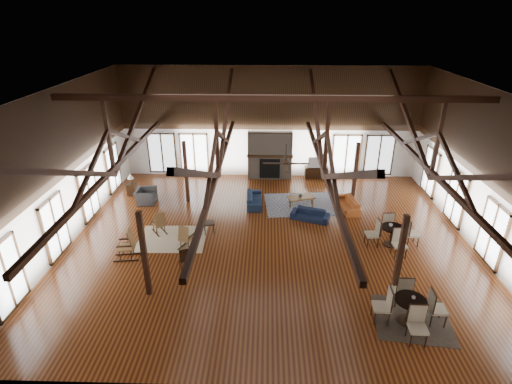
{
  "coord_description": "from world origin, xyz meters",
  "views": [
    {
      "loc": [
        -0.16,
        -14.03,
        8.56
      ],
      "look_at": [
        -0.59,
        1.0,
        1.68
      ],
      "focal_mm": 28.0,
      "sensor_mm": 36.0,
      "label": 1
    }
  ],
  "objects_px": {
    "cafe_table_near": "(410,306)",
    "cafe_table_far": "(392,233)",
    "coffee_table": "(301,198)",
    "armchair": "(146,196)",
    "sofa_navy_front": "(310,215)",
    "tv_console": "(316,172)",
    "sofa_navy_left": "(254,199)",
    "sofa_orange": "(348,204)"
  },
  "relations": [
    {
      "from": "coffee_table",
      "to": "cafe_table_far",
      "type": "xyz_separation_m",
      "value": [
        3.33,
        -3.39,
        0.13
      ]
    },
    {
      "from": "sofa_navy_left",
      "to": "cafe_table_near",
      "type": "distance_m",
      "value": 9.22
    },
    {
      "from": "sofa_navy_front",
      "to": "cafe_table_near",
      "type": "height_order",
      "value": "cafe_table_near"
    },
    {
      "from": "sofa_orange",
      "to": "sofa_navy_left",
      "type": "bearing_deg",
      "value": -103.71
    },
    {
      "from": "armchair",
      "to": "coffee_table",
      "type": "bearing_deg",
      "value": -93.03
    },
    {
      "from": "armchair",
      "to": "tv_console",
      "type": "relative_size",
      "value": 0.83
    },
    {
      "from": "cafe_table_near",
      "to": "tv_console",
      "type": "height_order",
      "value": "cafe_table_near"
    },
    {
      "from": "sofa_navy_left",
      "to": "tv_console",
      "type": "bearing_deg",
      "value": -46.17
    },
    {
      "from": "coffee_table",
      "to": "cafe_table_near",
      "type": "xyz_separation_m",
      "value": [
        2.63,
        -7.72,
        0.14
      ]
    },
    {
      "from": "sofa_navy_front",
      "to": "cafe_table_far",
      "type": "xyz_separation_m",
      "value": [
        3.04,
        -2.0,
        0.31
      ]
    },
    {
      "from": "sofa_navy_left",
      "to": "coffee_table",
      "type": "xyz_separation_m",
      "value": [
        2.24,
        -0.11,
        0.16
      ]
    },
    {
      "from": "sofa_navy_left",
      "to": "sofa_navy_front",
      "type": "bearing_deg",
      "value": -123.05
    },
    {
      "from": "sofa_navy_left",
      "to": "armchair",
      "type": "relative_size",
      "value": 1.74
    },
    {
      "from": "sofa_navy_front",
      "to": "sofa_orange",
      "type": "xyz_separation_m",
      "value": [
        1.87,
        1.11,
        0.02
      ]
    },
    {
      "from": "sofa_navy_front",
      "to": "sofa_navy_left",
      "type": "xyz_separation_m",
      "value": [
        -2.54,
        1.5,
        0.02
      ]
    },
    {
      "from": "armchair",
      "to": "cafe_table_near",
      "type": "height_order",
      "value": "cafe_table_near"
    },
    {
      "from": "tv_console",
      "to": "coffee_table",
      "type": "bearing_deg",
      "value": -107.06
    },
    {
      "from": "sofa_navy_left",
      "to": "cafe_table_far",
      "type": "distance_m",
      "value": 6.58
    },
    {
      "from": "coffee_table",
      "to": "armchair",
      "type": "xyz_separation_m",
      "value": [
        -7.5,
        0.16,
        -0.09
      ]
    },
    {
      "from": "sofa_navy_left",
      "to": "coffee_table",
      "type": "distance_m",
      "value": 2.25
    },
    {
      "from": "sofa_navy_left",
      "to": "tv_console",
      "type": "height_order",
      "value": "tv_console"
    },
    {
      "from": "cafe_table_near",
      "to": "tv_console",
      "type": "distance_m",
      "value": 11.43
    },
    {
      "from": "sofa_orange",
      "to": "armchair",
      "type": "bearing_deg",
      "value": -101.32
    },
    {
      "from": "sofa_navy_left",
      "to": "tv_console",
      "type": "distance_m",
      "value": 4.84
    },
    {
      "from": "sofa_navy_front",
      "to": "tv_console",
      "type": "xyz_separation_m",
      "value": [
        0.81,
        5.0,
        0.07
      ]
    },
    {
      "from": "armchair",
      "to": "cafe_table_far",
      "type": "relative_size",
      "value": 0.48
    },
    {
      "from": "cafe_table_near",
      "to": "cafe_table_far",
      "type": "relative_size",
      "value": 1.01
    },
    {
      "from": "armchair",
      "to": "tv_console",
      "type": "distance_m",
      "value": 9.27
    },
    {
      "from": "armchair",
      "to": "tv_console",
      "type": "xyz_separation_m",
      "value": [
        8.61,
        3.45,
        -0.02
      ]
    },
    {
      "from": "sofa_navy_front",
      "to": "armchair",
      "type": "distance_m",
      "value": 7.95
    },
    {
      "from": "sofa_navy_left",
      "to": "sofa_orange",
      "type": "relative_size",
      "value": 1.01
    },
    {
      "from": "sofa_orange",
      "to": "cafe_table_far",
      "type": "bearing_deg",
      "value": 11.85
    },
    {
      "from": "armchair",
      "to": "cafe_table_far",
      "type": "height_order",
      "value": "cafe_table_far"
    },
    {
      "from": "coffee_table",
      "to": "armchair",
      "type": "bearing_deg",
      "value": 160.23
    },
    {
      "from": "coffee_table",
      "to": "tv_console",
      "type": "xyz_separation_m",
      "value": [
        1.11,
        3.61,
        -0.11
      ]
    },
    {
      "from": "tv_console",
      "to": "cafe_table_near",
      "type": "bearing_deg",
      "value": -82.35
    },
    {
      "from": "sofa_navy_front",
      "to": "sofa_navy_left",
      "type": "bearing_deg",
      "value": 168.67
    },
    {
      "from": "sofa_navy_front",
      "to": "sofa_navy_left",
      "type": "distance_m",
      "value": 2.94
    },
    {
      "from": "coffee_table",
      "to": "armchair",
      "type": "relative_size",
      "value": 1.34
    },
    {
      "from": "coffee_table",
      "to": "cafe_table_near",
      "type": "distance_m",
      "value": 8.16
    },
    {
      "from": "sofa_navy_front",
      "to": "cafe_table_near",
      "type": "xyz_separation_m",
      "value": [
        2.33,
        -6.33,
        0.32
      ]
    },
    {
      "from": "sofa_navy_left",
      "to": "armchair",
      "type": "bearing_deg",
      "value": 86.93
    }
  ]
}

